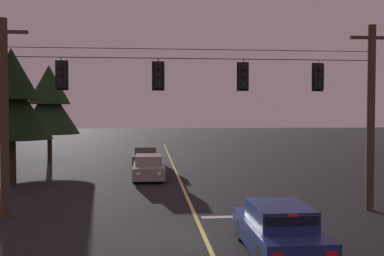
# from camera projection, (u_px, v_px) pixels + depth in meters

# --- Properties ---
(ground_plane) EXTENTS (180.00, 180.00, 0.00)m
(ground_plane) POSITION_uv_depth(u_px,v_px,m) (205.00, 238.00, 14.10)
(ground_plane) COLOR black
(lane_centre_stripe) EXTENTS (0.14, 60.00, 0.01)m
(lane_centre_stripe) POSITION_uv_depth(u_px,v_px,m) (183.00, 188.00, 23.41)
(lane_centre_stripe) COLOR #D1C64C
(lane_centre_stripe) RESTS_ON ground
(stop_bar_paint) EXTENTS (3.40, 0.36, 0.01)m
(stop_bar_paint) POSITION_uv_depth(u_px,v_px,m) (246.00, 216.00, 17.02)
(stop_bar_paint) COLOR silver
(stop_bar_paint) RESTS_ON ground
(signal_span_assembly) EXTENTS (15.90, 0.32, 7.37)m
(signal_span_assembly) POSITION_uv_depth(u_px,v_px,m) (194.00, 115.00, 17.30)
(signal_span_assembly) COLOR #423021
(signal_span_assembly) RESTS_ON ground
(traffic_light_leftmost) EXTENTS (0.48, 0.41, 1.22)m
(traffic_light_leftmost) POSITION_uv_depth(u_px,v_px,m) (61.00, 75.00, 16.75)
(traffic_light_leftmost) COLOR black
(traffic_light_left_inner) EXTENTS (0.48, 0.41, 1.22)m
(traffic_light_left_inner) POSITION_uv_depth(u_px,v_px,m) (158.00, 76.00, 17.09)
(traffic_light_left_inner) COLOR black
(traffic_light_centre) EXTENTS (0.48, 0.41, 1.22)m
(traffic_light_centre) POSITION_uv_depth(u_px,v_px,m) (244.00, 76.00, 17.40)
(traffic_light_centre) COLOR black
(traffic_light_right_inner) EXTENTS (0.48, 0.41, 1.22)m
(traffic_light_right_inner) POSITION_uv_depth(u_px,v_px,m) (319.00, 77.00, 17.68)
(traffic_light_right_inner) COLOR black
(car_waiting_near_lane) EXTENTS (1.80, 4.33, 1.39)m
(car_waiting_near_lane) POSITION_uv_depth(u_px,v_px,m) (279.00, 230.00, 12.60)
(car_waiting_near_lane) COLOR navy
(car_waiting_near_lane) RESTS_ON ground
(car_oncoming_lead) EXTENTS (1.80, 4.42, 1.39)m
(car_oncoming_lead) POSITION_uv_depth(u_px,v_px,m) (149.00, 168.00, 26.47)
(car_oncoming_lead) COLOR gray
(car_oncoming_lead) RESTS_ON ground
(car_oncoming_trailing) EXTENTS (1.80, 4.42, 1.39)m
(car_oncoming_trailing) POSITION_uv_depth(u_px,v_px,m) (145.00, 156.00, 33.03)
(car_oncoming_trailing) COLOR #4C4C51
(car_oncoming_trailing) RESTS_ON ground
(tree_verge_near) EXTENTS (4.24, 4.24, 7.34)m
(tree_verge_near) POSITION_uv_depth(u_px,v_px,m) (12.00, 98.00, 24.14)
(tree_verge_near) COLOR #332316
(tree_verge_near) RESTS_ON ground
(tree_verge_far) EXTENTS (4.77, 4.77, 7.62)m
(tree_verge_far) POSITION_uv_depth(u_px,v_px,m) (49.00, 103.00, 36.00)
(tree_verge_far) COLOR #332316
(tree_verge_far) RESTS_ON ground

